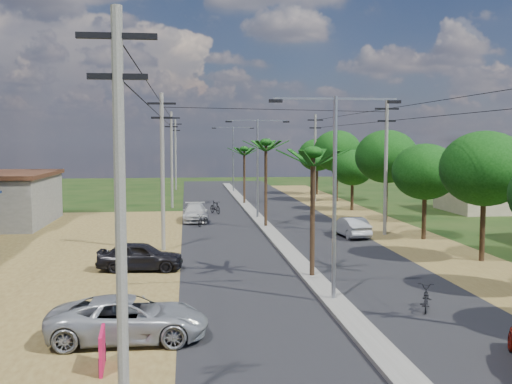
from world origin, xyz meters
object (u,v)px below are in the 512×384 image
at_px(car_white_far, 195,213).
at_px(moto_rider_east, 426,299).
at_px(car_parked_dark, 140,257).
at_px(roadside_sign, 102,351).
at_px(car_silver_mid, 351,227).
at_px(car_parked_silver, 129,320).

xyz_separation_m(car_white_far, moto_rider_east, (8.13, -25.65, -0.23)).
relative_size(car_white_far, car_parked_dark, 1.12).
xyz_separation_m(car_parked_dark, roadside_sign, (-0.09, -12.70, -0.14)).
relative_size(car_silver_mid, roadside_sign, 2.91).
bearing_deg(car_white_far, roadside_sign, -95.05).
relative_size(car_parked_silver, moto_rider_east, 2.96).
height_order(car_silver_mid, roadside_sign, car_silver_mid).
bearing_deg(moto_rider_east, roadside_sign, 44.95).
bearing_deg(car_parked_silver, roadside_sign, 168.59).
distance_m(car_silver_mid, car_parked_dark, 15.58).
bearing_deg(moto_rider_east, car_parked_silver, 34.31).
bearing_deg(car_parked_silver, moto_rider_east, -77.94).
xyz_separation_m(car_white_far, car_parked_silver, (-2.50, -27.82, 0.03)).
xyz_separation_m(car_white_far, car_parked_dark, (-2.91, -17.49, 0.03)).
distance_m(car_parked_dark, moto_rider_east, 13.73).
distance_m(car_silver_mid, car_white_far, 13.30).
bearing_deg(roadside_sign, moto_rider_east, 18.30).
bearing_deg(car_white_far, car_silver_mid, -40.62).
relative_size(car_silver_mid, moto_rider_east, 2.34).
bearing_deg(car_parked_dark, car_parked_silver, -172.08).
bearing_deg(car_silver_mid, moto_rider_east, 77.75).
distance_m(car_silver_mid, moto_rider_east, 16.99).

